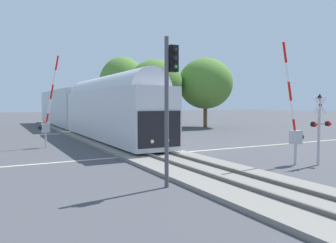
# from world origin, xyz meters

# --- Properties ---
(ground_plane) EXTENTS (220.00, 220.00, 0.00)m
(ground_plane) POSITION_xyz_m (0.00, 0.00, 0.00)
(ground_plane) COLOR #47474C
(road_centre_stripe) EXTENTS (44.00, 0.20, 0.01)m
(road_centre_stripe) POSITION_xyz_m (0.00, 0.00, 0.00)
(road_centre_stripe) COLOR beige
(road_centre_stripe) RESTS_ON ground
(railway_track) EXTENTS (4.40, 80.00, 0.32)m
(railway_track) POSITION_xyz_m (0.00, 0.00, 0.10)
(railway_track) COLOR gray
(railway_track) RESTS_ON ground
(commuter_train) EXTENTS (3.04, 40.31, 5.16)m
(commuter_train) POSITION_xyz_m (0.00, 17.32, 2.80)
(commuter_train) COLOR silver
(commuter_train) RESTS_ON railway_track
(crossing_gate_near) EXTENTS (1.61, 0.40, 6.26)m
(crossing_gate_near) POSITION_xyz_m (5.18, -6.54, 1.98)
(crossing_gate_near) COLOR #B7B7BC
(crossing_gate_near) RESTS_ON ground
(crossing_signal_mast) EXTENTS (1.36, 0.44, 3.69)m
(crossing_signal_mast) POSITION_xyz_m (6.24, -7.20, 2.26)
(crossing_signal_mast) COLOR #B2B2B7
(crossing_signal_mast) RESTS_ON ground
(crossing_gate_far) EXTENTS (1.56, 0.40, 6.67)m
(crossing_gate_far) POSITION_xyz_m (-5.18, 6.54, 2.07)
(crossing_gate_far) COLOR #B7B7BC
(crossing_gate_far) RESTS_ON ground
(traffic_signal_far_side) EXTENTS (0.53, 0.38, 5.71)m
(traffic_signal_far_side) POSITION_xyz_m (5.42, 8.97, 3.82)
(traffic_signal_far_side) COLOR #4C4C51
(traffic_signal_far_side) RESTS_ON ground
(traffic_signal_median) EXTENTS (0.53, 0.38, 5.69)m
(traffic_signal_median) POSITION_xyz_m (-2.66, -7.47, 3.81)
(traffic_signal_median) COLOR #4C4C51
(traffic_signal_median) RESTS_ON ground
(oak_far_right) EXTENTS (6.71, 6.71, 8.70)m
(oak_far_right) POSITION_xyz_m (9.71, 19.17, 5.81)
(oak_far_right) COLOR #4C3828
(oak_far_right) RESTS_ON ground
(maple_right_background) EXTENTS (7.19, 7.19, 9.18)m
(maple_right_background) POSITION_xyz_m (16.42, 17.92, 5.82)
(maple_right_background) COLOR brown
(maple_right_background) RESTS_ON ground
(elm_centre_background) EXTENTS (6.19, 6.19, 9.32)m
(elm_centre_background) POSITION_xyz_m (6.70, 23.04, 5.74)
(elm_centre_background) COLOR brown
(elm_centre_background) RESTS_ON ground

